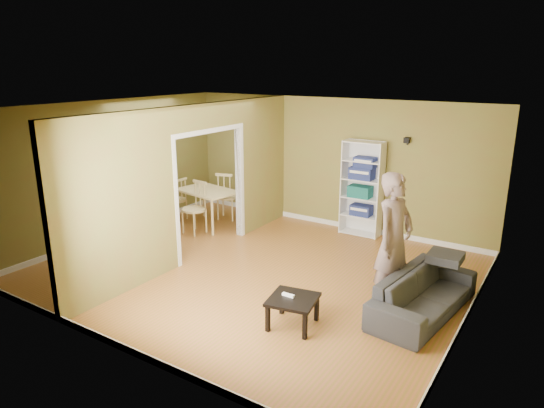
# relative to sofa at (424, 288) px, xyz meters

# --- Properties ---
(room_shell) EXTENTS (6.50, 6.50, 6.50)m
(room_shell) POSITION_rel_sofa_xyz_m (-2.70, -0.05, 0.93)
(room_shell) COLOR #A45934
(room_shell) RESTS_ON ground
(partition) EXTENTS (0.22, 5.50, 2.60)m
(partition) POSITION_rel_sofa_xyz_m (-3.90, -0.05, 0.93)
(partition) COLOR olive
(partition) RESTS_ON ground
(wall_speaker) EXTENTS (0.10, 0.10, 0.10)m
(wall_speaker) POSITION_rel_sofa_xyz_m (-1.20, 2.64, 1.53)
(wall_speaker) COLOR black
(wall_speaker) RESTS_ON room_shell
(sofa) EXTENTS (2.03, 1.08, 0.74)m
(sofa) POSITION_rel_sofa_xyz_m (0.00, 0.00, 0.00)
(sofa) COLOR #252526
(sofa) RESTS_ON ground
(person) EXTENTS (0.92, 0.79, 2.19)m
(person) POSITION_rel_sofa_xyz_m (-0.47, 0.02, 0.73)
(person) COLOR slate
(person) RESTS_ON ground
(bookshelf) EXTENTS (0.77, 0.34, 1.84)m
(bookshelf) POSITION_rel_sofa_xyz_m (-1.96, 2.55, 0.55)
(bookshelf) COLOR white
(bookshelf) RESTS_ON ground
(paper_box_navy_a) EXTENTS (0.40, 0.26, 0.20)m
(paper_box_navy_a) POSITION_rel_sofa_xyz_m (-1.95, 2.51, 0.12)
(paper_box_navy_a) COLOR navy
(paper_box_navy_a) RESTS_ON bookshelf
(paper_box_teal) EXTENTS (0.43, 0.28, 0.22)m
(paper_box_teal) POSITION_rel_sofa_xyz_m (-1.99, 2.51, 0.49)
(paper_box_teal) COLOR #0E564F
(paper_box_teal) RESTS_ON bookshelf
(paper_box_navy_b) EXTENTS (0.45, 0.29, 0.23)m
(paper_box_navy_b) POSITION_rel_sofa_xyz_m (-1.97, 2.51, 0.85)
(paper_box_navy_b) COLOR navy
(paper_box_navy_b) RESTS_ON bookshelf
(paper_box_navy_c) EXTENTS (0.40, 0.26, 0.20)m
(paper_box_navy_c) POSITION_rel_sofa_xyz_m (-1.92, 2.51, 1.04)
(paper_box_navy_c) COLOR navy
(paper_box_navy_c) RESTS_ON bookshelf
(coffee_table) EXTENTS (0.58, 0.58, 0.39)m
(coffee_table) POSITION_rel_sofa_xyz_m (-1.30, -1.22, -0.04)
(coffee_table) COLOR black
(coffee_table) RESTS_ON ground
(game_controller) EXTENTS (0.16, 0.04, 0.03)m
(game_controller) POSITION_rel_sofa_xyz_m (-1.37, -1.22, 0.04)
(game_controller) COLOR white
(game_controller) RESTS_ON coffee_table
(dining_table) EXTENTS (1.20, 0.80, 0.75)m
(dining_table) POSITION_rel_sofa_xyz_m (-4.83, 1.32, 0.30)
(dining_table) COLOR beige
(dining_table) RESTS_ON ground
(chair_left) EXTENTS (0.43, 0.43, 0.93)m
(chair_left) POSITION_rel_sofa_xyz_m (-5.63, 1.25, 0.09)
(chair_left) COLOR tan
(chair_left) RESTS_ON ground
(chair_near) EXTENTS (0.52, 0.52, 1.03)m
(chair_near) POSITION_rel_sofa_xyz_m (-4.74, 0.80, 0.15)
(chair_near) COLOR tan
(chair_near) RESTS_ON ground
(chair_far) EXTENTS (0.60, 0.60, 1.04)m
(chair_far) POSITION_rel_sofa_xyz_m (-4.76, 1.90, 0.15)
(chair_far) COLOR tan
(chair_far) RESTS_ON ground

